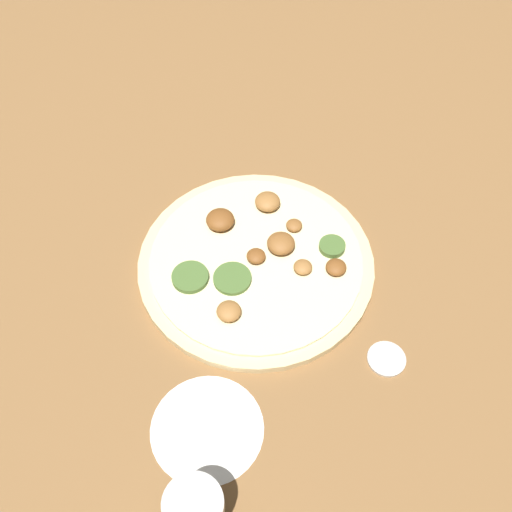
{
  "coord_description": "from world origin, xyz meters",
  "views": [
    {
      "loc": [
        0.42,
        0.07,
        0.61
      ],
      "look_at": [
        0.0,
        0.0,
        0.02
      ],
      "focal_mm": 42.0,
      "sensor_mm": 36.0,
      "label": 1
    }
  ],
  "objects": [
    {
      "name": "ground_plane",
      "position": [
        0.0,
        0.0,
        0.0
      ],
      "size": [
        3.0,
        3.0,
        0.0
      ],
      "primitive_type": "plane",
      "color": "brown"
    },
    {
      "name": "pizza",
      "position": [
        -0.0,
        -0.0,
        0.01
      ],
      "size": [
        0.29,
        0.29,
        0.03
      ],
      "color": "beige",
      "rests_on": "ground_plane"
    },
    {
      "name": "loose_cap",
      "position": [
        0.1,
        0.17,
        0.0
      ],
      "size": [
        0.04,
        0.04,
        0.01
      ],
      "color": "beige",
      "rests_on": "ground_plane"
    },
    {
      "name": "flour_patch",
      "position": [
        0.21,
        -0.01,
        0.0
      ],
      "size": [
        0.12,
        0.12,
        0.0
      ],
      "color": "white",
      "rests_on": "ground_plane"
    }
  ]
}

